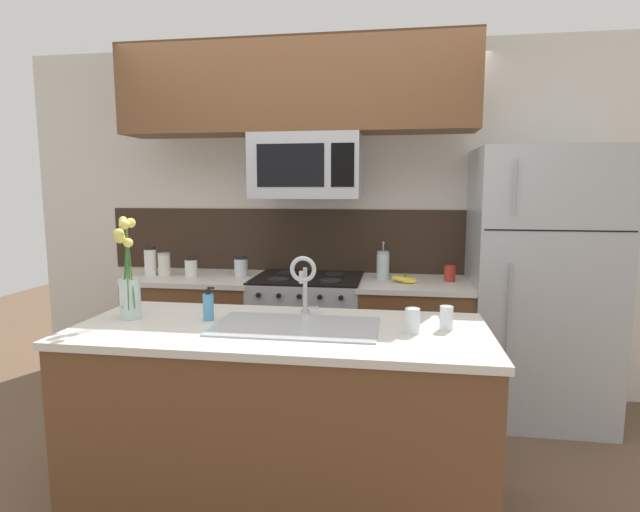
# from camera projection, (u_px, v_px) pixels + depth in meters

# --- Properties ---
(ground_plane) EXTENTS (10.00, 10.00, 0.00)m
(ground_plane) POSITION_uv_depth(u_px,v_px,m) (280.00, 467.00, 2.79)
(ground_plane) COLOR brown
(rear_partition) EXTENTS (5.20, 0.10, 2.60)m
(rear_partition) POSITION_uv_depth(u_px,v_px,m) (355.00, 221.00, 3.83)
(rear_partition) COLOR silver
(rear_partition) RESTS_ON ground
(splash_band) EXTENTS (3.30, 0.01, 0.48)m
(splash_band) POSITION_uv_depth(u_px,v_px,m) (315.00, 240.00, 3.84)
(splash_band) COLOR #332319
(splash_band) RESTS_ON rear_partition
(back_counter_left) EXTENTS (0.93, 0.65, 0.91)m
(back_counter_left) POSITION_uv_depth(u_px,v_px,m) (199.00, 335.00, 3.74)
(back_counter_left) COLOR brown
(back_counter_left) RESTS_ON ground
(back_counter_right) EXTENTS (0.77, 0.65, 0.91)m
(back_counter_right) POSITION_uv_depth(u_px,v_px,m) (413.00, 345.00, 3.50)
(back_counter_right) COLOR brown
(back_counter_right) RESTS_ON ground
(stove_range) EXTENTS (0.76, 0.64, 0.93)m
(stove_range) POSITION_uv_depth(u_px,v_px,m) (308.00, 339.00, 3.61)
(stove_range) COLOR #A8AAAF
(stove_range) RESTS_ON ground
(microwave) EXTENTS (0.74, 0.40, 0.43)m
(microwave) POSITION_uv_depth(u_px,v_px,m) (307.00, 167.00, 3.42)
(microwave) COLOR #A8AAAF
(upper_cabinet_band) EXTENTS (2.40, 0.34, 0.60)m
(upper_cabinet_band) POSITION_uv_depth(u_px,v_px,m) (294.00, 88.00, 3.34)
(upper_cabinet_band) COLOR brown
(refrigerator) EXTENTS (0.89, 0.74, 1.81)m
(refrigerator) POSITION_uv_depth(u_px,v_px,m) (538.00, 285.00, 3.34)
(refrigerator) COLOR #A8AAAF
(refrigerator) RESTS_ON ground
(storage_jar_tall) EXTENTS (0.09, 0.09, 0.21)m
(storage_jar_tall) POSITION_uv_depth(u_px,v_px,m) (150.00, 261.00, 3.68)
(storage_jar_tall) COLOR silver
(storage_jar_tall) RESTS_ON back_counter_left
(storage_jar_medium) EXTENTS (0.09, 0.09, 0.17)m
(storage_jar_medium) POSITION_uv_depth(u_px,v_px,m) (164.00, 264.00, 3.67)
(storage_jar_medium) COLOR silver
(storage_jar_medium) RESTS_ON back_counter_left
(storage_jar_short) EXTENTS (0.09, 0.09, 0.13)m
(storage_jar_short) POSITION_uv_depth(u_px,v_px,m) (191.00, 267.00, 3.64)
(storage_jar_short) COLOR silver
(storage_jar_short) RESTS_ON back_counter_left
(storage_jar_squat) EXTENTS (0.10, 0.10, 0.14)m
(storage_jar_squat) POSITION_uv_depth(u_px,v_px,m) (241.00, 267.00, 3.65)
(storage_jar_squat) COLOR silver
(storage_jar_squat) RESTS_ON back_counter_left
(banana_bunch) EXTENTS (0.19, 0.15, 0.08)m
(banana_bunch) POSITION_uv_depth(u_px,v_px,m) (405.00, 280.00, 3.39)
(banana_bunch) COLOR yellow
(banana_bunch) RESTS_ON back_counter_right
(french_press) EXTENTS (0.09, 0.09, 0.27)m
(french_press) POSITION_uv_depth(u_px,v_px,m) (383.00, 265.00, 3.52)
(french_press) COLOR silver
(french_press) RESTS_ON back_counter_right
(coffee_tin) EXTENTS (0.08, 0.08, 0.11)m
(coffee_tin) POSITION_uv_depth(u_px,v_px,m) (450.00, 273.00, 3.44)
(coffee_tin) COLOR #B22D23
(coffee_tin) RESTS_ON back_counter_right
(island_counter) EXTENTS (1.92, 0.79, 0.91)m
(island_counter) POSITION_uv_depth(u_px,v_px,m) (281.00, 419.00, 2.37)
(island_counter) COLOR brown
(island_counter) RESTS_ON ground
(kitchen_sink) EXTENTS (0.76, 0.42, 0.16)m
(kitchen_sink) POSITION_uv_depth(u_px,v_px,m) (296.00, 342.00, 2.31)
(kitchen_sink) COLOR #ADAFB5
(kitchen_sink) RESTS_ON island_counter
(sink_faucet) EXTENTS (0.14, 0.14, 0.31)m
(sink_faucet) POSITION_uv_depth(u_px,v_px,m) (304.00, 277.00, 2.48)
(sink_faucet) COLOR #B7BABF
(sink_faucet) RESTS_ON island_counter
(dish_soap_bottle) EXTENTS (0.06, 0.05, 0.16)m
(dish_soap_bottle) POSITION_uv_depth(u_px,v_px,m) (208.00, 306.00, 2.42)
(dish_soap_bottle) COLOR #4C93C6
(dish_soap_bottle) RESTS_ON island_counter
(drinking_glass) EXTENTS (0.07, 0.07, 0.11)m
(drinking_glass) POSITION_uv_depth(u_px,v_px,m) (412.00, 321.00, 2.20)
(drinking_glass) COLOR silver
(drinking_glass) RESTS_ON island_counter
(spare_glass) EXTENTS (0.06, 0.06, 0.11)m
(spare_glass) POSITION_uv_depth(u_px,v_px,m) (446.00, 318.00, 2.25)
(spare_glass) COLOR silver
(spare_glass) RESTS_ON island_counter
(flower_vase) EXTENTS (0.14, 0.19, 0.50)m
(flower_vase) POSITION_uv_depth(u_px,v_px,m) (129.00, 287.00, 2.43)
(flower_vase) COLOR silver
(flower_vase) RESTS_ON island_counter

